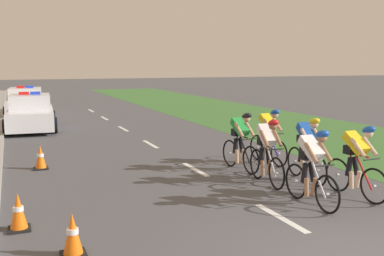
{
  "coord_description": "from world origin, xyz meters",
  "views": [
    {
      "loc": [
        -4.37,
        -4.36,
        2.73
      ],
      "look_at": [
        -0.09,
        6.15,
        1.1
      ],
      "focal_mm": 41.83,
      "sensor_mm": 36.0,
      "label": 1
    }
  ],
  "objects_px": {
    "cyclist_fourth": "(307,148)",
    "traffic_cone_near": "(73,235)",
    "cyclist_sixth": "(269,135)",
    "traffic_cone_far": "(18,212)",
    "police_car_nearest": "(31,113)",
    "cyclist_second": "(357,160)",
    "cyclist_fifth": "(241,140)",
    "police_car_second": "(26,103)",
    "cyclist_lead": "(312,166)",
    "traffic_cone_mid": "(40,157)",
    "cyclist_third": "(267,150)"
  },
  "relations": [
    {
      "from": "cyclist_fourth",
      "to": "traffic_cone_near",
      "type": "bearing_deg",
      "value": -158.86
    },
    {
      "from": "cyclist_sixth",
      "to": "traffic_cone_far",
      "type": "xyz_separation_m",
      "value": [
        -6.5,
        -2.78,
        -0.48
      ]
    },
    {
      "from": "cyclist_sixth",
      "to": "traffic_cone_near",
      "type": "height_order",
      "value": "cyclist_sixth"
    },
    {
      "from": "police_car_nearest",
      "to": "traffic_cone_near",
      "type": "xyz_separation_m",
      "value": [
        -0.04,
        -13.44,
        -0.37
      ]
    },
    {
      "from": "cyclist_second",
      "to": "cyclist_fifth",
      "type": "distance_m",
      "value": 3.17
    },
    {
      "from": "cyclist_fifth",
      "to": "police_car_second",
      "type": "xyz_separation_m",
      "value": [
        -4.66,
        15.31,
        -0.11
      ]
    },
    {
      "from": "cyclist_sixth",
      "to": "police_car_nearest",
      "type": "bearing_deg",
      "value": 121.81
    },
    {
      "from": "cyclist_second",
      "to": "cyclist_fifth",
      "type": "bearing_deg",
      "value": 109.5
    },
    {
      "from": "cyclist_lead",
      "to": "cyclist_second",
      "type": "xyz_separation_m",
      "value": [
        1.18,
        0.1,
        0.0
      ]
    },
    {
      "from": "traffic_cone_near",
      "to": "cyclist_sixth",
      "type": "bearing_deg",
      "value": 35.51
    },
    {
      "from": "traffic_cone_mid",
      "to": "traffic_cone_far",
      "type": "height_order",
      "value": "same"
    },
    {
      "from": "cyclist_fourth",
      "to": "police_car_second",
      "type": "xyz_separation_m",
      "value": [
        -5.59,
        16.82,
        -0.11
      ]
    },
    {
      "from": "cyclist_second",
      "to": "traffic_cone_near",
      "type": "distance_m",
      "value": 5.81
    },
    {
      "from": "police_car_nearest",
      "to": "traffic_cone_mid",
      "type": "height_order",
      "value": "police_car_nearest"
    },
    {
      "from": "cyclist_lead",
      "to": "cyclist_second",
      "type": "relative_size",
      "value": 1.0
    },
    {
      "from": "police_car_second",
      "to": "traffic_cone_near",
      "type": "bearing_deg",
      "value": -90.11
    },
    {
      "from": "cyclist_fourth",
      "to": "traffic_cone_near",
      "type": "distance_m",
      "value": 6.05
    },
    {
      "from": "traffic_cone_near",
      "to": "traffic_cone_mid",
      "type": "height_order",
      "value": "same"
    },
    {
      "from": "cyclist_fourth",
      "to": "cyclist_fifth",
      "type": "distance_m",
      "value": 1.78
    },
    {
      "from": "police_car_nearest",
      "to": "cyclist_second",
      "type": "bearing_deg",
      "value": -65.83
    },
    {
      "from": "cyclist_third",
      "to": "police_car_nearest",
      "type": "height_order",
      "value": "police_car_nearest"
    },
    {
      "from": "cyclist_third",
      "to": "traffic_cone_near",
      "type": "relative_size",
      "value": 2.69
    },
    {
      "from": "cyclist_fourth",
      "to": "police_car_nearest",
      "type": "relative_size",
      "value": 0.38
    },
    {
      "from": "cyclist_lead",
      "to": "cyclist_second",
      "type": "bearing_deg",
      "value": 4.79
    },
    {
      "from": "cyclist_second",
      "to": "cyclist_fourth",
      "type": "relative_size",
      "value": 1.0
    },
    {
      "from": "cyclist_second",
      "to": "traffic_cone_far",
      "type": "relative_size",
      "value": 2.69
    },
    {
      "from": "cyclist_fifth",
      "to": "cyclist_sixth",
      "type": "relative_size",
      "value": 1.0
    },
    {
      "from": "cyclist_sixth",
      "to": "police_car_second",
      "type": "height_order",
      "value": "police_car_second"
    },
    {
      "from": "cyclist_lead",
      "to": "traffic_cone_near",
      "type": "xyz_separation_m",
      "value": [
        -4.58,
        -0.6,
        -0.48
      ]
    },
    {
      "from": "cyclist_lead",
      "to": "cyclist_fifth",
      "type": "distance_m",
      "value": 3.09
    },
    {
      "from": "cyclist_second",
      "to": "cyclist_fourth",
      "type": "xyz_separation_m",
      "value": [
        -0.13,
        1.47,
        0.0
      ]
    },
    {
      "from": "traffic_cone_far",
      "to": "cyclist_fourth",
      "type": "bearing_deg",
      "value": 7.33
    },
    {
      "from": "cyclist_second",
      "to": "cyclist_sixth",
      "type": "distance_m",
      "value": 3.44
    },
    {
      "from": "police_car_second",
      "to": "traffic_cone_mid",
      "type": "relative_size",
      "value": 7.08
    },
    {
      "from": "traffic_cone_near",
      "to": "cyclist_fourth",
      "type": "bearing_deg",
      "value": 21.14
    },
    {
      "from": "cyclist_fifth",
      "to": "traffic_cone_far",
      "type": "bearing_deg",
      "value": -156.62
    },
    {
      "from": "police_car_nearest",
      "to": "traffic_cone_far",
      "type": "bearing_deg",
      "value": -93.47
    },
    {
      "from": "cyclist_third",
      "to": "traffic_cone_mid",
      "type": "distance_m",
      "value": 5.87
    },
    {
      "from": "cyclist_third",
      "to": "cyclist_sixth",
      "type": "bearing_deg",
      "value": 57.3
    },
    {
      "from": "cyclist_lead",
      "to": "cyclist_second",
      "type": "distance_m",
      "value": 1.18
    },
    {
      "from": "cyclist_second",
      "to": "traffic_cone_far",
      "type": "xyz_separation_m",
      "value": [
        -6.45,
        0.66,
        -0.48
      ]
    },
    {
      "from": "traffic_cone_mid",
      "to": "traffic_cone_far",
      "type": "distance_m",
      "value": 4.48
    },
    {
      "from": "cyclist_sixth",
      "to": "traffic_cone_near",
      "type": "bearing_deg",
      "value": -144.49
    },
    {
      "from": "police_car_second",
      "to": "cyclist_fifth",
      "type": "bearing_deg",
      "value": -73.08
    },
    {
      "from": "cyclist_third",
      "to": "cyclist_fifth",
      "type": "bearing_deg",
      "value": 86.92
    },
    {
      "from": "traffic_cone_near",
      "to": "police_car_nearest",
      "type": "bearing_deg",
      "value": 89.85
    },
    {
      "from": "cyclist_second",
      "to": "cyclist_third",
      "type": "relative_size",
      "value": 1.0
    },
    {
      "from": "cyclist_sixth",
      "to": "cyclist_third",
      "type": "bearing_deg",
      "value": -122.7
    },
    {
      "from": "police_car_nearest",
      "to": "cyclist_lead",
      "type": "bearing_deg",
      "value": -70.53
    },
    {
      "from": "cyclist_fifth",
      "to": "traffic_cone_near",
      "type": "bearing_deg",
      "value": -141.81
    }
  ]
}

